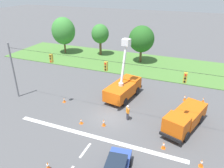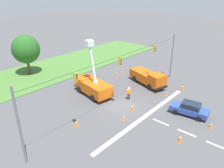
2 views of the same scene
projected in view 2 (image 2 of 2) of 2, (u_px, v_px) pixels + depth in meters
ground_plane at (121, 106)px, 27.76m from camera, size 200.00×200.00×0.00m
grass_verge at (42, 72)px, 38.55m from camera, size 56.00×12.00×0.10m
lane_markings at (157, 120)px, 24.66m from camera, size 17.60×15.25×0.01m
signal_gantry at (122, 73)px, 25.96m from camera, size 26.20×0.33×7.20m
tree_centre at (26, 49)px, 36.23m from camera, size 4.55×4.57×6.75m
utility_truck_bucket_lift at (93, 85)px, 30.05m from camera, size 3.47×6.40×7.62m
utility_truck_support_near at (148, 77)px, 33.26m from camera, size 4.12×6.84×2.30m
sedan_blue at (190, 109)px, 25.50m from camera, size 2.38×4.51×1.56m
road_worker at (129, 93)px, 28.92m from camera, size 0.48×0.51×1.77m
traffic_cone_foreground_left at (183, 87)px, 32.01m from camera, size 0.36×0.36×0.77m
traffic_cone_foreground_right at (122, 70)px, 38.73m from camera, size 0.36×0.36×0.70m
traffic_cone_mid_left at (116, 74)px, 36.95m from camera, size 0.36×0.36×0.81m
traffic_cone_mid_right at (166, 92)px, 30.39m from camera, size 0.36×0.36×0.75m
traffic_cone_near_bucket at (211, 125)px, 23.26m from camera, size 0.36×0.36×0.73m
traffic_cone_lane_edge_a at (124, 118)px, 24.69m from camera, size 0.36×0.36×0.61m
traffic_cone_lane_edge_b at (76, 123)px, 23.69m from camera, size 0.36×0.36×0.66m
traffic_cone_far_left at (132, 107)px, 26.62m from camera, size 0.36×0.36×0.81m
traffic_cone_far_right at (180, 138)px, 21.17m from camera, size 0.36×0.36×0.81m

